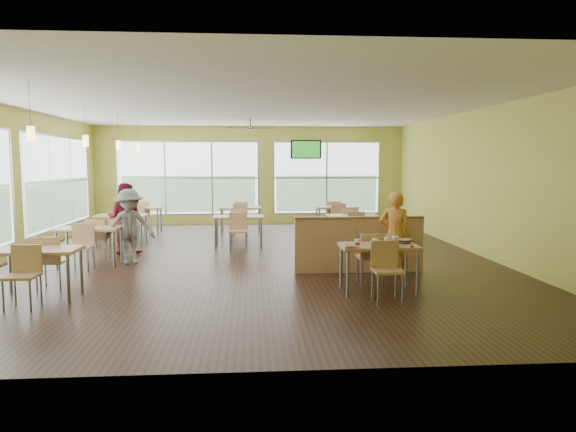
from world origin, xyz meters
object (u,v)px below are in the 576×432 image
at_px(food_basket, 404,241).
at_px(man_plaid, 395,234).
at_px(main_table, 378,252).
at_px(half_wall_divider, 359,244).

bearing_deg(food_basket, man_plaid, 82.77).
relative_size(main_table, food_basket, 5.65).
xyz_separation_m(man_plaid, food_basket, (-0.11, -0.90, 0.02)).
relative_size(main_table, man_plaid, 0.99).
relative_size(half_wall_divider, food_basket, 8.92).
bearing_deg(food_basket, main_table, -163.37).
bearing_deg(half_wall_divider, main_table, -90.00).
distance_m(main_table, man_plaid, 1.18).
height_order(main_table, man_plaid, man_plaid).
distance_m(main_table, half_wall_divider, 1.45).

